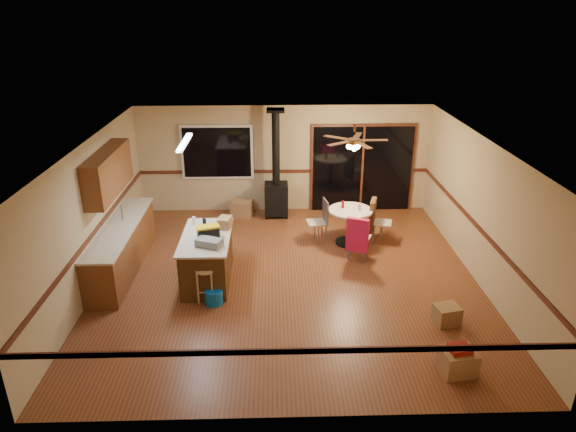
{
  "coord_description": "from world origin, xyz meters",
  "views": [
    {
      "loc": [
        -0.26,
        -8.46,
        4.82
      ],
      "look_at": [
        0.0,
        0.3,
        1.15
      ],
      "focal_mm": 32.0,
      "sensor_mm": 36.0,
      "label": 1
    }
  ],
  "objects_px": {
    "kitchen_island": "(207,258)",
    "box_under_window": "(242,208)",
    "blue_bucket": "(214,297)",
    "chair_right": "(374,215)",
    "chair_left": "(322,216)",
    "toolbox_black": "(208,233)",
    "chair_near": "(358,235)",
    "bar_stool": "(206,284)",
    "wood_stove": "(276,188)",
    "box_corner_b": "(447,314)",
    "toolbox_grey": "(209,243)",
    "box_corner_a": "(458,361)",
    "dining_table": "(350,220)"
  },
  "relations": [
    {
      "from": "blue_bucket",
      "to": "toolbox_black",
      "type": "bearing_deg",
      "value": 99.76
    },
    {
      "from": "toolbox_black",
      "to": "toolbox_grey",
      "type": "bearing_deg",
      "value": -81.39
    },
    {
      "from": "toolbox_grey",
      "to": "box_under_window",
      "type": "distance_m",
      "value": 3.62
    },
    {
      "from": "wood_stove",
      "to": "toolbox_black",
      "type": "height_order",
      "value": "wood_stove"
    },
    {
      "from": "kitchen_island",
      "to": "chair_near",
      "type": "distance_m",
      "value": 2.95
    },
    {
      "from": "chair_left",
      "to": "dining_table",
      "type": "bearing_deg",
      "value": -11.12
    },
    {
      "from": "blue_bucket",
      "to": "box_corner_b",
      "type": "distance_m",
      "value": 3.89
    },
    {
      "from": "toolbox_grey",
      "to": "box_corner_a",
      "type": "distance_m",
      "value": 4.4
    },
    {
      "from": "bar_stool",
      "to": "wood_stove",
      "type": "bearing_deg",
      "value": 71.58
    },
    {
      "from": "toolbox_black",
      "to": "chair_right",
      "type": "distance_m",
      "value": 3.74
    },
    {
      "from": "toolbox_grey",
      "to": "dining_table",
      "type": "bearing_deg",
      "value": 34.95
    },
    {
      "from": "blue_bucket",
      "to": "box_corner_b",
      "type": "xyz_separation_m",
      "value": [
        3.82,
        -0.69,
        0.02
      ]
    },
    {
      "from": "box_under_window",
      "to": "box_corner_b",
      "type": "xyz_separation_m",
      "value": [
        3.54,
        -4.62,
        -0.04
      ]
    },
    {
      "from": "kitchen_island",
      "to": "box_corner_a",
      "type": "relative_size",
      "value": 3.62
    },
    {
      "from": "chair_near",
      "to": "box_corner_b",
      "type": "relative_size",
      "value": 1.83
    },
    {
      "from": "box_corner_a",
      "to": "chair_left",
      "type": "bearing_deg",
      "value": 109.55
    },
    {
      "from": "kitchen_island",
      "to": "chair_left",
      "type": "relative_size",
      "value": 3.26
    },
    {
      "from": "bar_stool",
      "to": "chair_right",
      "type": "distance_m",
      "value": 4.06
    },
    {
      "from": "blue_bucket",
      "to": "kitchen_island",
      "type": "bearing_deg",
      "value": 102.8
    },
    {
      "from": "blue_bucket",
      "to": "chair_right",
      "type": "height_order",
      "value": "chair_right"
    },
    {
      "from": "blue_bucket",
      "to": "chair_left",
      "type": "height_order",
      "value": "chair_left"
    },
    {
      "from": "chair_right",
      "to": "blue_bucket",
      "type": "bearing_deg",
      "value": -142.78
    },
    {
      "from": "dining_table",
      "to": "chair_right",
      "type": "xyz_separation_m",
      "value": [
        0.52,
        0.1,
        0.06
      ]
    },
    {
      "from": "toolbox_grey",
      "to": "box_corner_b",
      "type": "relative_size",
      "value": 1.15
    },
    {
      "from": "blue_bucket",
      "to": "chair_near",
      "type": "relative_size",
      "value": 0.45
    },
    {
      "from": "dining_table",
      "to": "box_under_window",
      "type": "bearing_deg",
      "value": 146.01
    },
    {
      "from": "toolbox_black",
      "to": "box_corner_a",
      "type": "bearing_deg",
      "value": -35.03
    },
    {
      "from": "kitchen_island",
      "to": "blue_bucket",
      "type": "xyz_separation_m",
      "value": [
        0.19,
        -0.83,
        -0.32
      ]
    },
    {
      "from": "dining_table",
      "to": "box_corner_a",
      "type": "bearing_deg",
      "value": -77.42
    },
    {
      "from": "kitchen_island",
      "to": "box_under_window",
      "type": "bearing_deg",
      "value": 81.42
    },
    {
      "from": "kitchen_island",
      "to": "wood_stove",
      "type": "height_order",
      "value": "wood_stove"
    },
    {
      "from": "kitchen_island",
      "to": "bar_stool",
      "type": "bearing_deg",
      "value": -86.27
    },
    {
      "from": "wood_stove",
      "to": "chair_left",
      "type": "relative_size",
      "value": 4.89
    },
    {
      "from": "box_under_window",
      "to": "box_corner_a",
      "type": "relative_size",
      "value": 1.06
    },
    {
      "from": "chair_right",
      "to": "box_corner_a",
      "type": "xyz_separation_m",
      "value": [
        0.41,
        -4.31,
        -0.42
      ]
    },
    {
      "from": "chair_left",
      "to": "toolbox_black",
      "type": "bearing_deg",
      "value": -142.09
    },
    {
      "from": "chair_right",
      "to": "box_corner_a",
      "type": "bearing_deg",
      "value": -84.52
    },
    {
      "from": "box_corner_b",
      "to": "box_under_window",
      "type": "bearing_deg",
      "value": 127.49
    },
    {
      "from": "dining_table",
      "to": "box_corner_b",
      "type": "height_order",
      "value": "dining_table"
    },
    {
      "from": "chair_left",
      "to": "toolbox_grey",
      "type": "bearing_deg",
      "value": -136.54
    },
    {
      "from": "dining_table",
      "to": "chair_right",
      "type": "height_order",
      "value": "chair_right"
    },
    {
      "from": "chair_near",
      "to": "toolbox_grey",
      "type": "bearing_deg",
      "value": -159.29
    },
    {
      "from": "blue_bucket",
      "to": "chair_near",
      "type": "distance_m",
      "value": 3.09
    },
    {
      "from": "kitchen_island",
      "to": "wood_stove",
      "type": "distance_m",
      "value": 3.33
    },
    {
      "from": "box_under_window",
      "to": "wood_stove",
      "type": "bearing_deg",
      "value": -3.44
    },
    {
      "from": "kitchen_island",
      "to": "toolbox_grey",
      "type": "relative_size",
      "value": 3.8
    },
    {
      "from": "blue_bucket",
      "to": "bar_stool",
      "type": "bearing_deg",
      "value": 141.48
    },
    {
      "from": "blue_bucket",
      "to": "box_corner_b",
      "type": "bearing_deg",
      "value": -10.28
    },
    {
      "from": "bar_stool",
      "to": "box_corner_b",
      "type": "height_order",
      "value": "bar_stool"
    },
    {
      "from": "bar_stool",
      "to": "toolbox_black",
      "type": "bearing_deg",
      "value": 88.53
    }
  ]
}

